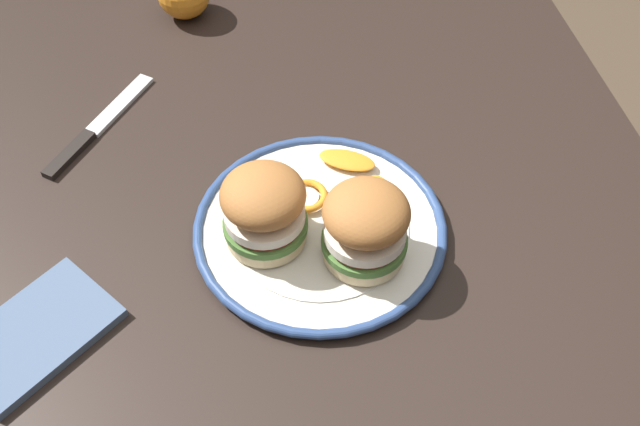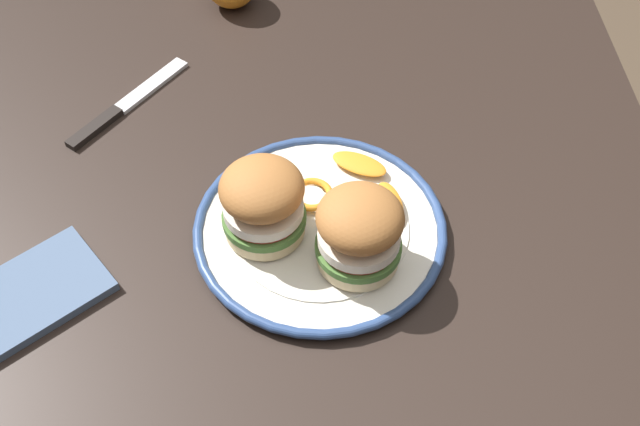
{
  "view_description": "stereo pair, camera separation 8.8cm",
  "coord_description": "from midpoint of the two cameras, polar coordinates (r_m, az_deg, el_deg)",
  "views": [
    {
      "loc": [
        0.54,
        -0.06,
        1.44
      ],
      "look_at": [
        -0.01,
        0.05,
        0.75
      ],
      "focal_mm": 42.65,
      "sensor_mm": 36.0,
      "label": 1
    },
    {
      "loc": [
        0.55,
        0.03,
        1.44
      ],
      "look_at": [
        -0.01,
        0.05,
        0.75
      ],
      "focal_mm": 42.65,
      "sensor_mm": 36.0,
      "label": 2
    }
  ],
  "objects": [
    {
      "name": "orange_peel_strip_long",
      "position": [
        0.93,
        2.15,
        1.25
      ],
      "size": [
        0.07,
        0.04,
        0.01
      ],
      "color": "orange",
      "rests_on": "dinner_plate"
    },
    {
      "name": "folded_napkin",
      "position": [
        0.91,
        -23.27,
        -8.53
      ],
      "size": [
        0.19,
        0.2,
        0.01
      ],
      "primitive_type": "cube",
      "rotation": [
        0.0,
        0.0,
        2.23
      ],
      "color": "slate",
      "rests_on": "dining_table"
    },
    {
      "name": "dining_table",
      "position": [
        0.98,
        -5.04,
        -5.83
      ],
      "size": [
        1.29,
        1.01,
        0.71
      ],
      "color": "black",
      "rests_on": "ground"
    },
    {
      "name": "orange_peel_strip_short",
      "position": [
        0.97,
        -0.56,
        3.85
      ],
      "size": [
        0.06,
        0.08,
        0.01
      ],
      "color": "orange",
      "rests_on": "dinner_plate"
    },
    {
      "name": "dinner_plate",
      "position": [
        0.91,
        -2.76,
        -1.38
      ],
      "size": [
        0.31,
        0.31,
        0.02
      ],
      "color": "silver",
      "rests_on": "dining_table"
    },
    {
      "name": "sandwich_half_right",
      "position": [
        0.86,
        -7.14,
        0.15
      ],
      "size": [
        0.13,
        0.13,
        0.1
      ],
      "color": "beige",
      "rests_on": "dinner_plate"
    },
    {
      "name": "table_knife",
      "position": [
        1.09,
        -18.94,
        5.64
      ],
      "size": [
        0.19,
        0.15,
        0.01
      ],
      "color": "silver",
      "rests_on": "dining_table"
    },
    {
      "name": "orange_peel_curled",
      "position": [
        0.93,
        -3.72,
        1.13
      ],
      "size": [
        0.06,
        0.06,
        0.01
      ],
      "color": "orange",
      "rests_on": "dinner_plate"
    },
    {
      "name": "sandwich_half_left",
      "position": [
        0.84,
        0.45,
        -1.16
      ],
      "size": [
        0.13,
        0.13,
        0.1
      ],
      "color": "beige",
      "rests_on": "dinner_plate"
    }
  ]
}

